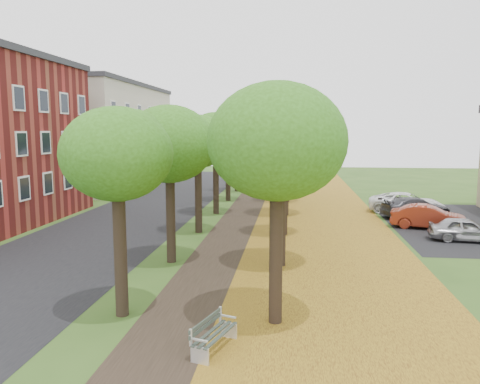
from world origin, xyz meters
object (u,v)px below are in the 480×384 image
(car_silver, at_px, (466,229))
(car_red, at_px, (428,217))
(bench, at_px, (213,334))
(car_grey, at_px, (416,208))
(car_white, at_px, (407,203))

(car_silver, xyz_separation_m, car_red, (-1.09, 2.98, 0.07))
(bench, distance_m, car_silver, 17.46)
(car_grey, bearing_deg, car_silver, 172.22)
(bench, height_order, car_white, car_white)
(car_silver, xyz_separation_m, car_white, (-1.09, 8.25, 0.08))
(bench, relative_size, car_grey, 0.40)
(car_silver, distance_m, car_white, 8.32)
(car_grey, xyz_separation_m, car_white, (-0.17, 1.82, 0.03))
(car_red, bearing_deg, car_white, 15.06)
(car_red, xyz_separation_m, car_white, (0.00, 5.27, 0.01))
(car_silver, height_order, car_red, car_red)
(car_grey, relative_size, car_white, 0.91)
(car_silver, height_order, car_grey, car_grey)
(car_white, bearing_deg, bench, 169.77)
(bench, height_order, car_red, car_red)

